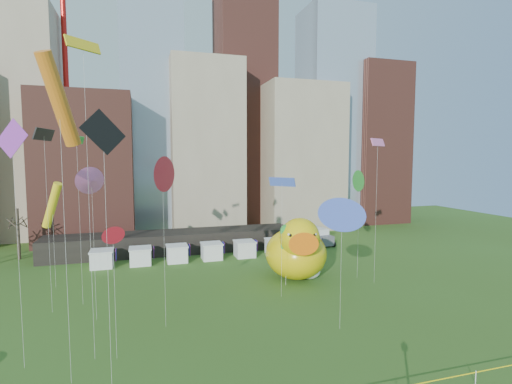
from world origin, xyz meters
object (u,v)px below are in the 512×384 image
object	(u,v)px
big_duck	(297,250)
box_truck	(317,236)
seahorse_purple	(311,242)
small_duck	(309,268)
seahorse_green	(286,241)

from	to	relation	value
big_duck	box_truck	bearing A→B (deg)	70.83
big_duck	seahorse_purple	size ratio (longest dim) A/B	1.77
small_duck	seahorse_green	bearing A→B (deg)	178.74
small_duck	big_duck	bearing A→B (deg)	144.47
big_duck	seahorse_purple	world-z (taller)	big_duck
small_duck	box_truck	size ratio (longest dim) A/B	0.61
big_duck	seahorse_green	bearing A→B (deg)	-125.11
big_duck	seahorse_purple	bearing A→B (deg)	14.51
big_duck	seahorse_green	distance (m)	3.17
big_duck	small_duck	size ratio (longest dim) A/B	2.69
box_truck	small_duck	bearing A→B (deg)	-126.12
small_duck	box_truck	bearing A→B (deg)	38.35
big_duck	seahorse_purple	xyz separation A→B (m)	(1.96, 0.04, 0.91)
seahorse_purple	box_truck	world-z (taller)	seahorse_purple
small_duck	seahorse_purple	bearing A→B (deg)	20.96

